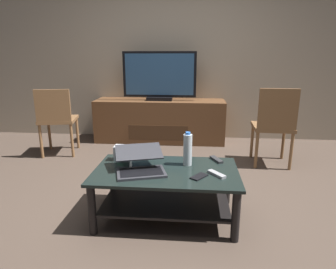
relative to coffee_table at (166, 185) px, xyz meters
name	(u,v)px	position (x,y,z in m)	size (l,w,h in m)	color
ground_plane	(163,203)	(-0.05, 0.23, -0.28)	(7.68, 7.68, 0.00)	#4C3D33
back_wall	(178,46)	(-0.05, 2.51, 1.12)	(6.40, 0.12, 2.80)	#B2A38C
coffee_table	(166,185)	(0.00, 0.00, 0.00)	(1.12, 0.65, 0.41)	black
media_cabinet	(160,121)	(-0.30, 2.19, 0.03)	(1.92, 0.52, 0.63)	brown
television	(159,77)	(-0.30, 2.16, 0.68)	(1.07, 0.20, 0.70)	black
dining_chair	(274,123)	(1.13, 1.25, 0.24)	(0.46, 0.46, 0.93)	brown
side_chair	(57,117)	(-1.54, 1.41, 0.22)	(0.52, 0.52, 0.87)	brown
laptop	(140,164)	(-0.20, -0.04, 0.18)	(0.45, 0.46, 0.16)	#333338
router_box	(123,153)	(-0.39, 0.19, 0.19)	(0.13, 0.10, 0.13)	silver
water_bottle_near	(188,149)	(0.16, 0.13, 0.26)	(0.07, 0.07, 0.28)	silver
cell_phone	(199,177)	(0.25, -0.12, 0.13)	(0.07, 0.14, 0.01)	black
tv_remote	(216,159)	(0.40, 0.24, 0.14)	(0.04, 0.16, 0.02)	#2D2D30
soundbar_remote	(217,174)	(0.38, -0.07, 0.14)	(0.04, 0.16, 0.02)	#99999E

